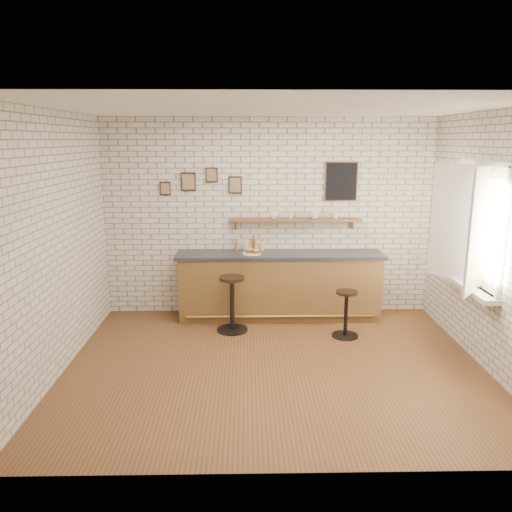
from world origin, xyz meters
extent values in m
plane|color=brown|center=(0.00, 0.00, 0.00)|extent=(5.00, 5.00, 0.00)
cube|color=brown|center=(0.17, 1.70, 0.48)|extent=(3.00, 0.58, 0.96)
cube|color=#2D333A|center=(0.17, 1.70, 0.98)|extent=(3.10, 0.62, 0.05)
cylinder|color=olive|center=(0.17, 1.38, 0.12)|extent=(2.79, 0.04, 0.04)
cylinder|color=white|center=(-0.25, 1.64, 1.02)|extent=(0.28, 0.28, 0.01)
cylinder|color=#E7BF51|center=(-0.19, 1.67, 1.02)|extent=(0.05, 0.05, 0.00)
cylinder|color=#E7BF51|center=(-0.22, 1.63, 1.02)|extent=(0.05, 0.05, 0.00)
cylinder|color=#E7BF51|center=(-0.37, 1.72, 1.02)|extent=(0.06, 0.06, 0.00)
cylinder|color=#E7BF51|center=(-0.21, 1.69, 1.02)|extent=(0.06, 0.06, 0.00)
cylinder|color=#E7BF51|center=(-0.36, 1.61, 1.02)|extent=(0.06, 0.06, 0.00)
cylinder|color=#E7BF51|center=(-0.20, 1.66, 1.02)|extent=(0.04, 0.04, 0.00)
cylinder|color=#E7BF51|center=(-0.27, 1.59, 1.02)|extent=(0.05, 0.05, 0.00)
cylinder|color=#E7BF51|center=(-0.36, 1.58, 1.02)|extent=(0.04, 0.04, 0.00)
cylinder|color=#E7BF51|center=(-0.41, 1.66, 1.02)|extent=(0.05, 0.05, 0.00)
cylinder|color=#E7BF51|center=(-0.20, 1.60, 1.02)|extent=(0.06, 0.06, 0.00)
cylinder|color=brown|center=(-0.49, 1.87, 1.08)|extent=(0.06, 0.06, 0.14)
cylinder|color=brown|center=(-0.49, 1.87, 1.16)|extent=(0.02, 0.02, 0.03)
cylinder|color=black|center=(-0.49, 1.87, 1.18)|extent=(0.02, 0.02, 0.01)
cylinder|color=beige|center=(-0.34, 1.87, 1.09)|extent=(0.05, 0.05, 0.16)
cylinder|color=beige|center=(-0.34, 1.87, 1.18)|extent=(0.02, 0.02, 0.03)
cylinder|color=black|center=(-0.34, 1.87, 1.21)|extent=(0.02, 0.02, 0.01)
cylinder|color=#8D3B16|center=(-0.23, 1.87, 1.10)|extent=(0.06, 0.06, 0.19)
cylinder|color=#8D3B16|center=(-0.23, 1.87, 1.22)|extent=(0.02, 0.02, 0.04)
cylinder|color=black|center=(-0.23, 1.87, 1.25)|extent=(0.02, 0.02, 0.01)
cylinder|color=yellow|center=(-0.09, 1.87, 1.07)|extent=(0.05, 0.05, 0.13)
cylinder|color=yellow|center=(-0.09, 1.87, 1.15)|extent=(0.02, 0.02, 0.03)
cylinder|color=maroon|center=(-0.09, 1.87, 1.17)|extent=(0.03, 0.03, 0.01)
cylinder|color=black|center=(-0.54, 1.15, 0.01)|extent=(0.44, 0.44, 0.02)
cylinder|color=black|center=(-0.54, 1.15, 0.39)|extent=(0.07, 0.07, 0.73)
cylinder|color=black|center=(-0.54, 1.15, 0.78)|extent=(0.44, 0.44, 0.04)
cylinder|color=black|center=(1.03, 0.91, 0.01)|extent=(0.36, 0.36, 0.02)
cylinder|color=black|center=(1.03, 0.91, 0.32)|extent=(0.05, 0.05, 0.60)
cylinder|color=black|center=(1.03, 0.91, 0.64)|extent=(0.33, 0.33, 0.04)
cube|color=brown|center=(0.40, 1.90, 1.48)|extent=(2.00, 0.18, 0.04)
cube|color=brown|center=(-0.50, 1.97, 1.40)|extent=(0.03, 0.04, 0.16)
cube|color=brown|center=(1.30, 1.97, 1.40)|extent=(0.03, 0.04, 0.16)
imported|color=white|center=(0.09, 1.90, 1.55)|extent=(0.13, 0.13, 0.10)
imported|color=white|center=(0.34, 1.90, 1.54)|extent=(0.12, 0.12, 0.09)
imported|color=white|center=(0.70, 1.90, 1.55)|extent=(0.15, 0.15, 0.11)
imported|color=white|center=(1.02, 1.90, 1.54)|extent=(0.10, 0.10, 0.09)
cube|color=black|center=(-1.20, 1.98, 2.05)|extent=(0.22, 0.02, 0.28)
cube|color=black|center=(-0.85, 1.98, 2.15)|extent=(0.18, 0.02, 0.22)
cube|color=black|center=(-0.50, 1.98, 2.00)|extent=(0.20, 0.02, 0.26)
cube|color=black|center=(-1.55, 1.98, 1.95)|extent=(0.16, 0.02, 0.20)
cube|color=black|center=(1.10, 1.98, 2.05)|extent=(0.46, 0.02, 0.56)
cube|color=white|center=(2.40, 0.30, 0.90)|extent=(0.20, 1.35, 0.06)
cube|color=white|center=(2.47, 0.30, 2.40)|extent=(0.05, 1.30, 0.06)
cube|color=white|center=(2.47, 0.30, 0.90)|extent=(0.05, 1.30, 0.06)
cube|color=white|center=(2.47, -0.30, 1.65)|extent=(0.05, 0.06, 1.50)
cube|color=white|center=(2.47, 0.90, 1.65)|extent=(0.05, 0.06, 1.50)
cube|color=white|center=(2.32, 0.00, 1.65)|extent=(0.40, 0.46, 1.46)
cube|color=white|center=(2.32, 0.60, 1.65)|extent=(0.40, 0.46, 1.46)
imported|color=tan|center=(2.38, 0.23, 0.94)|extent=(0.21, 0.26, 0.02)
imported|color=tan|center=(2.38, 0.26, 0.96)|extent=(0.27, 0.28, 0.02)
camera|label=1|loc=(-0.33, -5.57, 2.67)|focal=35.00mm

